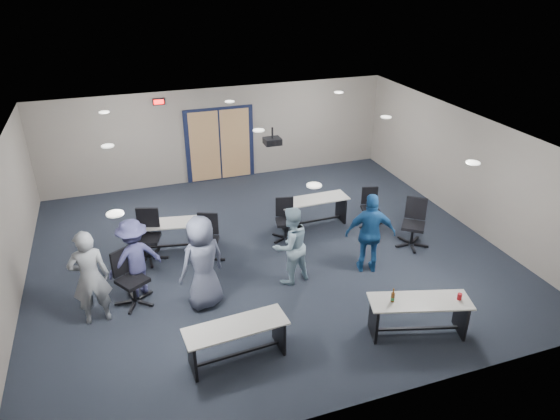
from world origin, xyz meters
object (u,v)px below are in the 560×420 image
object	(u,v)px
table_front_right	(419,311)
chair_loose_left	(132,279)
person_lightblue	(291,246)
chair_back_d	(371,208)
table_back_left	(178,230)
person_back	(135,258)
chair_back_b	(207,240)
person_navy	(371,234)
chair_back_c	(286,220)
table_back_right	(313,207)
chair_back_a	(147,237)
person_gray	(90,278)
person_plaid	(203,263)
table_front_left	(236,336)
chair_loose_right	(414,224)

from	to	relation	value
table_front_right	chair_loose_left	xyz separation A→B (m)	(-4.55, 2.48, 0.06)
person_lightblue	chair_back_d	bearing A→B (deg)	-163.86
table_back_left	person_back	xyz separation A→B (m)	(-1.01, -1.43, 0.33)
chair_back_b	person_navy	distance (m)	3.43
chair_back_c	person_navy	distance (m)	2.17
table_back_right	chair_loose_left	size ratio (longest dim) A/B	1.58
chair_back_a	chair_back_d	distance (m)	5.27
table_front_right	chair_back_c	distance (m)	3.97
chair_back_b	person_back	xyz separation A→B (m)	(-1.51, -0.72, 0.28)
table_back_right	person_gray	world-z (taller)	person_gray
chair_back_c	person_navy	xyz separation A→B (m)	(1.20, -1.77, 0.38)
person_lightblue	person_navy	distance (m)	1.68
person_navy	chair_back_d	bearing A→B (deg)	-99.82
chair_back_a	person_plaid	xyz separation A→B (m)	(0.83, -1.94, 0.35)
table_back_right	person_lightblue	size ratio (longest dim) A/B	1.06
chair_loose_left	person_lightblue	world-z (taller)	person_lightblue
table_front_right	person_navy	world-z (taller)	person_navy
table_front_right	person_navy	distance (m)	2.10
chair_loose_left	person_plaid	world-z (taller)	person_plaid
table_front_left	chair_loose_right	xyz separation A→B (m)	(4.67, 2.21, 0.09)
chair_back_d	chair_loose_left	distance (m)	5.84
table_back_left	chair_loose_right	size ratio (longest dim) A/B	1.58
table_back_left	chair_loose_left	bearing A→B (deg)	-112.50
chair_loose_left	chair_loose_right	distance (m)	6.12
table_front_right	table_back_right	size ratio (longest dim) A/B	1.05
chair_back_d	table_back_right	bearing A→B (deg)	175.67
chair_back_c	chair_back_b	bearing A→B (deg)	-158.28
chair_back_d	chair_back_c	bearing A→B (deg)	-164.76
table_front_left	person_gray	world-z (taller)	person_gray
chair_loose_left	person_back	xyz separation A→B (m)	(0.10, 0.30, 0.25)
table_back_left	chair_back_c	bearing A→B (deg)	1.37
chair_back_b	person_back	size ratio (longest dim) A/B	0.65
person_plaid	table_back_right	bearing A→B (deg)	-164.08
person_navy	person_back	xyz separation A→B (m)	(-4.60, 0.72, -0.07)
table_back_left	table_back_right	distance (m)	3.27
chair_back_d	person_lightblue	xyz separation A→B (m)	(-2.65, -1.59, 0.35)
table_back_right	person_back	bearing A→B (deg)	-161.44
table_front_left	table_back_left	size ratio (longest dim) A/B	0.97
person_gray	person_back	bearing A→B (deg)	-146.62
chair_loose_right	person_back	distance (m)	6.02
chair_back_a	chair_back_c	world-z (taller)	chair_back_a
person_lightblue	chair_back_c	bearing A→B (deg)	-121.12
person_gray	person_plaid	size ratio (longest dim) A/B	1.00
chair_back_d	chair_loose_right	xyz separation A→B (m)	(0.43, -1.19, 0.09)
table_back_right	chair_back_b	world-z (taller)	chair_back_b
table_back_left	chair_back_a	distance (m)	0.74
chair_loose_right	table_front_left	bearing A→B (deg)	-116.74
table_back_left	person_gray	size ratio (longest dim) A/B	0.95
chair_back_b	person_lightblue	world-z (taller)	person_lightblue
person_gray	person_navy	size ratio (longest dim) A/B	1.06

